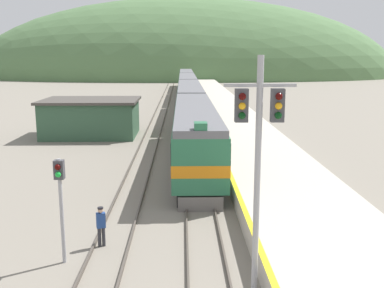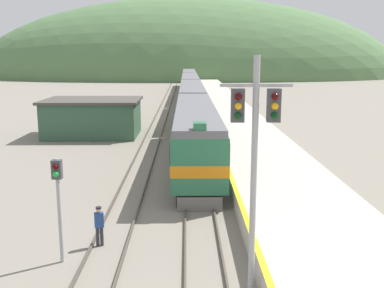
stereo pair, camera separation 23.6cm
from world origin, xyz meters
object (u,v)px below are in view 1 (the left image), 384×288
express_train_lead_car (195,133)px  signal_mast_main (258,143)px  carriage_second (190,100)px  carriage_third (187,86)px  track_worker (101,224)px  signal_post_siding (60,189)px  carriage_fourth (186,79)px

express_train_lead_car → signal_mast_main: 18.52m
carriage_second → carriage_third: same height
signal_mast_main → track_worker: 8.08m
carriage_second → signal_post_siding: 39.19m
track_worker → signal_post_siding: bearing=-128.7°
carriage_fourth → carriage_third: bearing=-90.0°
carriage_third → signal_post_siding: size_ratio=5.60×
carriage_third → signal_post_siding: (-5.43, -62.45, 0.66)m
express_train_lead_car → track_worker: size_ratio=12.45×
carriage_third → carriage_fourth: bearing=90.0°
carriage_third → signal_mast_main: signal_mast_main is taller
signal_mast_main → track_worker: (-5.71, 3.93, -4.16)m
carriage_second → track_worker: size_ratio=13.44×
express_train_lead_car → signal_mast_main: signal_mast_main is taller
express_train_lead_car → signal_post_siding: 16.69m
express_train_lead_car → track_worker: express_train_lead_car is taller
carriage_fourth → signal_post_siding: 86.27m
signal_mast_main → signal_post_siding: 7.64m
signal_post_siding → signal_mast_main: bearing=-19.8°
express_train_lead_car → signal_post_siding: size_ratio=5.19×
express_train_lead_car → track_worker: bearing=-106.6°
signal_mast_main → track_worker: signal_mast_main is taller
express_train_lead_car → carriage_fourth: bearing=90.0°
signal_post_siding → track_worker: signal_post_siding is taller
carriage_second → carriage_fourth: same height
carriage_fourth → signal_post_siding: carriage_fourth is taller
carriage_third → signal_mast_main: bearing=-88.7°
carriage_third → signal_post_siding: carriage_third is taller
carriage_fourth → signal_post_siding: bearing=-93.6°
carriage_third → track_worker: carriage_third is taller
carriage_second → track_worker: carriage_second is taller
express_train_lead_car → signal_post_siding: express_train_lead_car is taller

